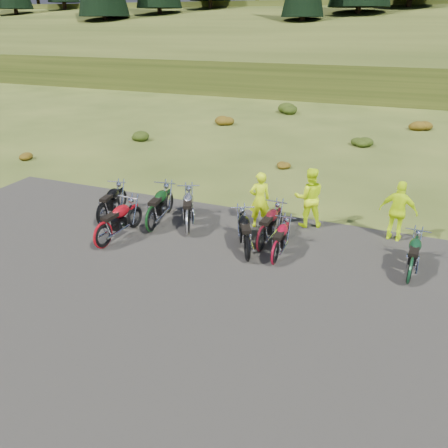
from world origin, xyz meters
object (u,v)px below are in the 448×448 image
at_px(person_middle, 260,201).
at_px(motorcycle_3, 188,235).
at_px(motorcycle_7, 407,284).
at_px(motorcycle_0, 104,225).

bearing_deg(person_middle, motorcycle_3, 5.45).
distance_m(motorcycle_3, motorcycle_7, 6.36).
xyz_separation_m(motorcycle_3, person_middle, (1.85, 1.38, 0.90)).
bearing_deg(motorcycle_0, person_middle, -77.80).
height_order(motorcycle_0, person_middle, person_middle).
relative_size(motorcycle_0, person_middle, 1.16).
distance_m(motorcycle_3, person_middle, 2.48).
xyz_separation_m(motorcycle_0, motorcycle_3, (2.84, 0.37, 0.00)).
xyz_separation_m(motorcycle_0, motorcycle_7, (9.19, -0.08, 0.00)).
relative_size(motorcycle_0, motorcycle_3, 0.93).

